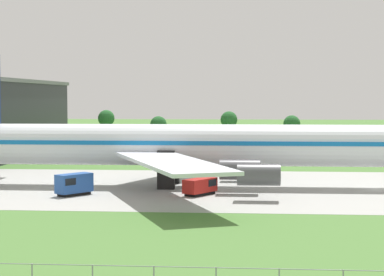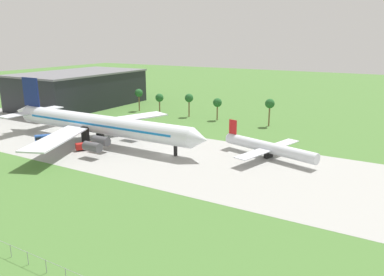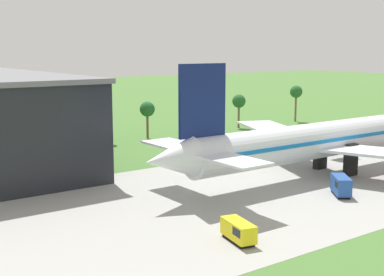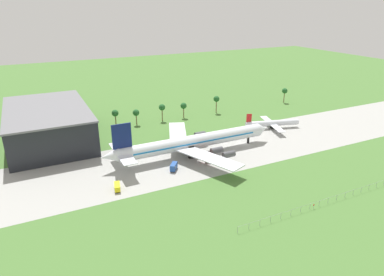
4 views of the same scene
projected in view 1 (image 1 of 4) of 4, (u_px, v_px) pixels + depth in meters
The scene contains 6 objects.
ground_plane at pixel (376, 189), 97.46m from camera, with size 600.00×600.00×0.00m, color #477233.
taxiway_strip at pixel (376, 189), 97.46m from camera, with size 320.00×44.00×0.02m.
jet_airliner at pixel (183, 145), 99.97m from camera, with size 80.03×61.03×19.13m.
baggage_tug at pixel (201, 186), 91.45m from camera, with size 4.48×5.41×2.20m.
catering_van at pixel (73, 184), 90.91m from camera, with size 4.58×5.12×2.87m.
palm_tree_row at pixel (303, 122), 147.21m from camera, with size 118.04×3.60×10.52m.
Camera 1 is at (-18.04, -98.62, 12.94)m, focal length 65.00 mm.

